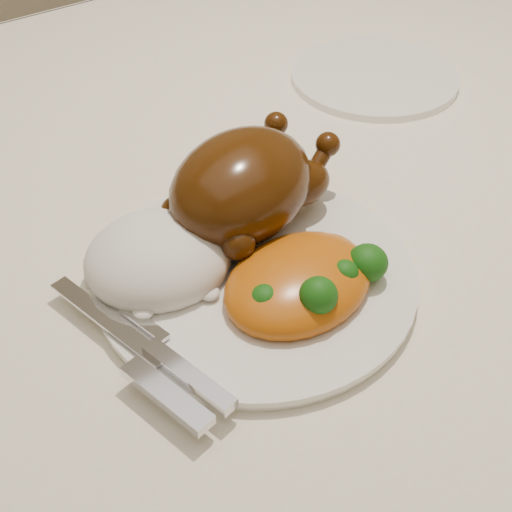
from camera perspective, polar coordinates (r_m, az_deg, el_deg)
floor at (r=1.37m, az=0.32°, el=-19.81°), size 4.00×4.00×0.00m
dining_table at (r=0.85m, az=0.48°, el=2.09°), size 1.60×0.90×0.76m
tablecloth at (r=0.81m, az=0.51°, el=6.11°), size 1.73×1.03×0.18m
dinner_plate at (r=0.63m, az=-0.00°, el=-1.76°), size 0.31×0.31×0.01m
side_plate at (r=0.95m, az=9.45°, el=13.93°), size 0.22×0.22×0.01m
roast_chicken at (r=0.65m, az=-0.91°, el=5.75°), size 0.20×0.15×0.10m
rice_mound at (r=0.63m, az=-7.80°, el=-0.23°), size 0.15×0.14×0.07m
mac_and_cheese at (r=0.60m, az=3.94°, el=-1.93°), size 0.15×0.13×0.06m
cutlery at (r=0.56m, az=-7.92°, el=-8.35°), size 0.06×0.20×0.01m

